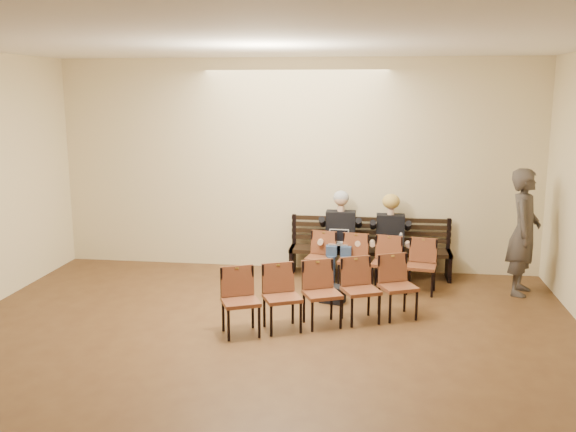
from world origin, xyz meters
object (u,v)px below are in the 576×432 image
Objects in this scene: seated_woman at (390,240)px; laptop at (338,246)px; seated_man at (340,235)px; bag at (333,294)px; water_bottle at (401,248)px; passerby at (525,223)px; chair_row_back at (322,294)px; bench at (369,262)px; chair_row_front at (370,262)px.

seated_woman reaches higher than laptop.
bag is at bearing -91.11° from seated_man.
water_bottle is (0.95, -0.22, -0.14)m from seated_man.
seated_man is at bearing 98.87° from passerby.
seated_man is 0.55× the size of chair_row_back.
chair_row_back is at bearing -94.30° from bag.
bench is 11.43× the size of water_bottle.
seated_man reaches higher than water_bottle.
bag is (-0.82, -1.28, -0.52)m from seated_woman.
chair_row_front is 1.78m from chair_row_back.
laptop is at bearing 63.26° from chair_row_back.
seated_man is at bearing -165.79° from bench.
seated_man is 0.99m from water_bottle.
bench is 2.48m from passerby.
passerby is (1.92, -0.48, 0.44)m from seated_woman.
passerby is 3.37m from chair_row_back.
bench is at bearing 70.41° from bag.
chair_row_back is (-0.07, -0.93, 0.30)m from bag.
chair_row_front is (0.01, -0.65, 0.18)m from bench.
passerby reaches higher than chair_row_back.
chair_row_front reaches higher than bench.
water_bottle is at bearing 37.83° from chair_row_back.
seated_woman is 0.50× the size of chair_row_back.
chair_row_back is at bearing -117.78° from water_bottle.
bag is at bearing -114.03° from chair_row_front.
laptop is at bearing -144.38° from bench.
seated_woman is 5.64× the size of water_bottle.
seated_man reaches higher than laptop.
bench is 1.86× the size of seated_man.
bench is 0.67m from chair_row_front.
seated_man is 1.09× the size of seated_woman.
passerby is 2.33m from chair_row_front.
passerby reaches higher than seated_man.
water_bottle is 0.68× the size of bag.
seated_woman is (0.32, -0.12, 0.42)m from bench.
seated_woman reaches higher than bench.
passerby is (2.72, -0.48, 0.38)m from seated_man.
bench is 0.68m from water_bottle.
laptop is 2.79m from passerby.
passerby is at bearing -14.00° from seated_woman.
seated_man is 0.65× the size of passerby.
bench is 1.01× the size of chair_row_back.
chair_row_front reaches higher than bag.
seated_woman reaches higher than water_bottle.
seated_woman is (0.79, 0.00, -0.06)m from seated_man.
seated_man reaches higher than seated_woman.
water_bottle is at bearing 47.20° from bag.
chair_row_back is (-0.58, -1.69, 0.01)m from chair_row_front.
bench is 0.68m from seated_man.
water_bottle is 0.12× the size of chair_row_front.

